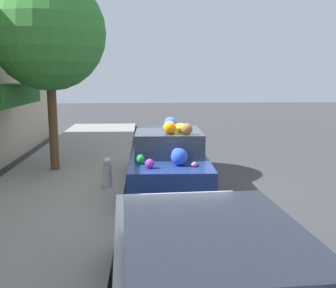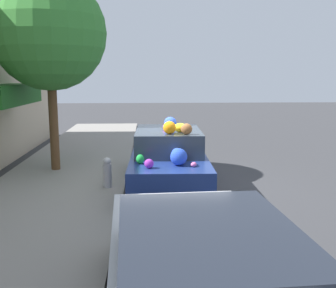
{
  "view_description": "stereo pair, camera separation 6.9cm",
  "coord_description": "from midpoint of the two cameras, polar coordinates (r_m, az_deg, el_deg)",
  "views": [
    {
      "loc": [
        -9.05,
        0.63,
        2.7
      ],
      "look_at": [
        0.0,
        0.08,
        1.11
      ],
      "focal_mm": 42.0,
      "sensor_mm": 36.0,
      "label": 1
    },
    {
      "loc": [
        -9.05,
        0.56,
        2.7
      ],
      "look_at": [
        0.0,
        0.08,
        1.11
      ],
      "focal_mm": 42.0,
      "sensor_mm": 36.0,
      "label": 2
    }
  ],
  "objects": [
    {
      "name": "fire_hydrant",
      "position": [
        9.15,
        -8.6,
        -4.13
      ],
      "size": [
        0.2,
        0.2,
        0.7
      ],
      "color": "#B2B2B7",
      "rests_on": "sidewalk_curb"
    },
    {
      "name": "sidewalk_curb",
      "position": [
        9.65,
        -15.63,
        -6.21
      ],
      "size": [
        24.0,
        3.2,
        0.14
      ],
      "color": "gray",
      "rests_on": "ground"
    },
    {
      "name": "street_tree",
      "position": [
        11.03,
        -16.69,
        15.1
      ],
      "size": [
        2.99,
        2.99,
        5.13
      ],
      "color": "brown",
      "rests_on": "sidewalk_curb"
    },
    {
      "name": "parked_car_plain",
      "position": [
        3.96,
        5.79,
        -19.87
      ],
      "size": [
        4.68,
        2.04,
        1.38
      ],
      "rotation": [
        0.0,
        0.0,
        0.06
      ],
      "color": "#B7BABF",
      "rests_on": "ground"
    },
    {
      "name": "art_car",
      "position": [
        9.23,
        0.25,
        -2.18
      ],
      "size": [
        4.5,
        1.78,
        1.76
      ],
      "rotation": [
        0.0,
        0.0,
        -0.03
      ],
      "color": "navy",
      "rests_on": "ground"
    },
    {
      "name": "ground_plane",
      "position": [
        9.46,
        0.67,
        -6.62
      ],
      "size": [
        60.0,
        60.0,
        0.0
      ],
      "primitive_type": "plane",
      "color": "#38383A"
    }
  ]
}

